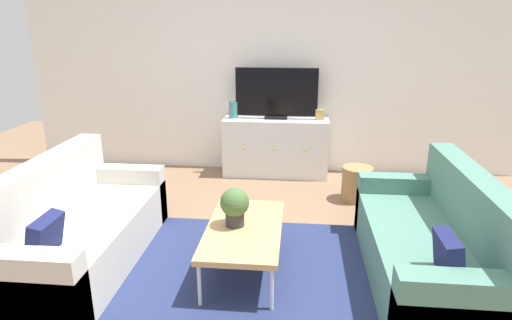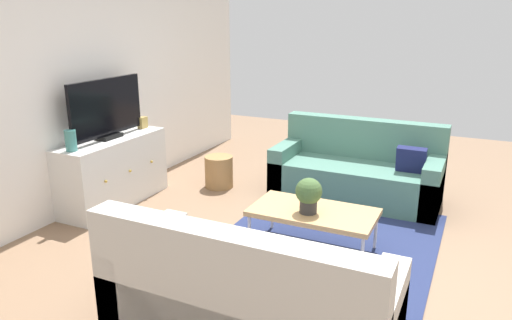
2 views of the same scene
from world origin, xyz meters
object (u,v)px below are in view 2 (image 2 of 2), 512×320
couch_right_side (358,173)px  flat_screen_tv (107,109)px  potted_plant (309,194)px  mantel_clock (143,123)px  wicker_basket (219,172)px  coffee_table (313,213)px  glass_vase (71,141)px  couch_left_side (245,304)px  tv_console (114,171)px

couch_right_side → flat_screen_tv: flat_screen_tv is taller
potted_plant → mantel_clock: bearing=72.2°
wicker_basket → potted_plant: bearing=-126.7°
coffee_table → potted_plant: bearing=162.5°
wicker_basket → flat_screen_tv: bearing=140.2°
potted_plant → glass_vase: (-0.35, 2.32, 0.29)m
couch_left_side → coffee_table: (1.40, 0.03, 0.07)m
flat_screen_tv → wicker_basket: bearing=-39.8°
couch_left_side → tv_console: couch_left_side is taller
tv_console → flat_screen_tv: size_ratio=1.30×
tv_console → couch_left_side: bearing=-122.6°
mantel_clock → glass_vase: bearing=180.0°
couch_left_side → couch_right_side: bearing=0.0°
mantel_clock → wicker_basket: bearing=-62.2°
couch_left_side → potted_plant: (1.32, 0.06, 0.27)m
couch_right_side → flat_screen_tv: size_ratio=1.78×
coffee_table → couch_left_side: bearing=-178.6°
tv_console → mantel_clock: 0.70m
couch_left_side → wicker_basket: (2.47, 1.60, -0.10)m
glass_vase → couch_left_side: bearing=-112.3°
coffee_table → potted_plant: (-0.08, 0.02, 0.20)m
couch_right_side → mantel_clock: (-0.81, 2.37, 0.52)m
couch_left_side → potted_plant: bearing=2.5°
glass_vase → couch_right_side: bearing=-51.3°
glass_vase → mantel_clock: glass_vase is taller
couch_right_side → mantel_clock: size_ratio=14.08×
tv_console → mantel_clock: mantel_clock is taller
couch_right_side → wicker_basket: (-0.40, 1.60, -0.10)m
couch_left_side → flat_screen_tv: (1.52, 2.39, 0.77)m
potted_plant → flat_screen_tv: bearing=85.2°
couch_right_side → glass_vase: 3.09m
flat_screen_tv → mantel_clock: bearing=-2.1°
tv_console → glass_vase: size_ratio=6.45×
flat_screen_tv → wicker_basket: size_ratio=2.67×
coffee_table → tv_console: bearing=87.1°
coffee_table → glass_vase: (-0.43, 2.34, 0.49)m
tv_console → wicker_basket: bearing=-39.1°
couch_left_side → glass_vase: glass_vase is taller
potted_plant → mantel_clock: (0.74, 2.32, 0.25)m
tv_console → potted_plant: bearing=-94.8°
couch_right_side → mantel_clock: 2.56m
mantel_clock → couch_right_side: bearing=-71.2°
tv_console → glass_vase: bearing=180.0°
coffee_table → tv_console: (0.12, 2.34, 0.02)m
couch_right_side → wicker_basket: bearing=104.0°
couch_left_side → glass_vase: size_ratio=8.84×
flat_screen_tv → mantel_clock: 0.60m
coffee_table → tv_console: 2.34m
wicker_basket → tv_console: bearing=140.9°
potted_plant → mantel_clock: 2.45m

